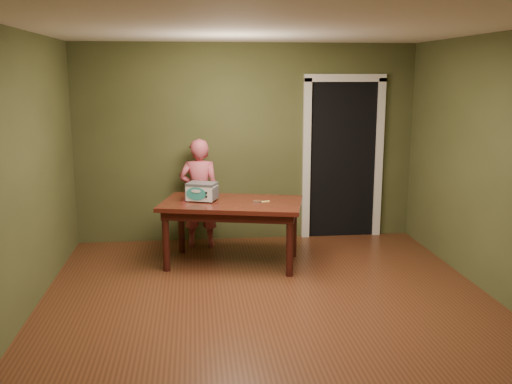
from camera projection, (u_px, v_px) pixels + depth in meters
floor at (272, 312)px, 5.37m from camera, size 5.00×5.00×0.00m
room_shell at (273, 131)px, 5.02m from camera, size 4.52×5.02×2.61m
doorway at (337, 157)px, 8.00m from camera, size 1.10×0.66×2.25m
dining_table at (232, 210)px, 6.62m from camera, size 1.76×1.24×0.75m
toy_oven at (202, 191)px, 6.61m from camera, size 0.40×0.33×0.21m
baking_pan at (257, 201)px, 6.55m from camera, size 0.10×0.10×0.02m
spatula at (262, 202)px, 6.58m from camera, size 0.18×0.06×0.01m
child at (200, 193)px, 7.29m from camera, size 0.54×0.39×1.41m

